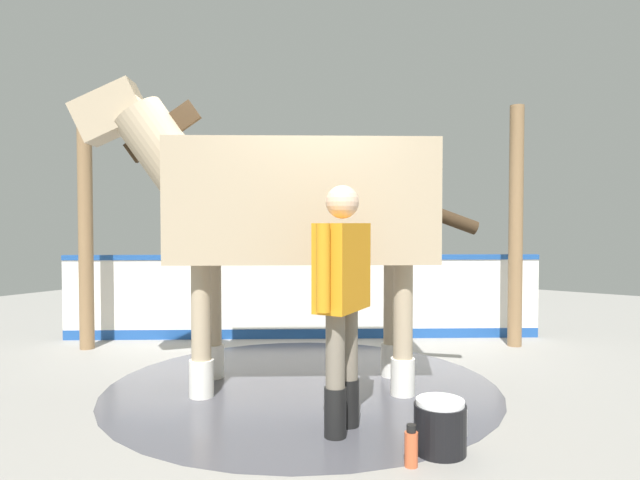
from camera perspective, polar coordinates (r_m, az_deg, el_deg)
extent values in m
cube|color=gray|center=(5.30, -1.69, -13.96)|extent=(16.00, 16.00, 0.02)
cylinder|color=#4C4C54|center=(4.91, -1.83, -15.09)|extent=(3.39, 3.39, 0.00)
cube|color=white|center=(6.71, -1.77, -6.24)|extent=(3.46, 4.79, 0.98)
cube|color=#1E4C99|center=(6.66, -1.78, -1.82)|extent=(3.48, 4.81, 0.06)
cube|color=#1E4C99|center=(6.78, -1.77, -9.82)|extent=(3.46, 4.80, 0.12)
cylinder|color=olive|center=(6.64, -23.49, 1.31)|extent=(0.16, 0.16, 2.78)
cylinder|color=olive|center=(6.63, 19.94, 1.36)|extent=(0.16, 0.16, 2.78)
cube|color=tan|center=(4.70, -1.85, 3.92)|extent=(2.09, 2.36, 1.01)
cylinder|color=tan|center=(4.59, -12.42, -9.30)|extent=(0.16, 0.16, 1.10)
cylinder|color=silver|center=(4.68, -12.38, -14.05)|extent=(0.20, 0.20, 0.31)
cylinder|color=tan|center=(5.12, -11.25, -8.11)|extent=(0.16, 0.16, 1.10)
cylinder|color=silver|center=(5.21, -11.22, -12.40)|extent=(0.20, 0.20, 0.31)
cylinder|color=tan|center=(4.58, 8.74, -9.29)|extent=(0.16, 0.16, 1.10)
cylinder|color=silver|center=(4.67, 8.71, -14.05)|extent=(0.20, 0.20, 0.31)
cylinder|color=tan|center=(5.12, 7.61, -8.10)|extent=(0.16, 0.16, 1.10)
cylinder|color=silver|center=(5.20, 7.59, -12.40)|extent=(0.20, 0.20, 0.31)
cylinder|color=tan|center=(4.89, -16.25, 9.18)|extent=(0.84, 0.92, 0.88)
cube|color=#382819|center=(4.92, -16.26, 10.93)|extent=(0.43, 0.57, 0.54)
cube|color=tan|center=(5.07, -21.18, 12.43)|extent=(0.61, 0.69, 0.56)
cylinder|color=#382819|center=(4.84, 12.43, 2.63)|extent=(0.50, 0.64, 0.35)
cylinder|color=black|center=(3.97, 3.02, -16.74)|extent=(0.15, 0.15, 0.33)
cylinder|color=slate|center=(3.86, 3.03, -10.84)|extent=(0.13, 0.13, 0.50)
cylinder|color=black|center=(3.78, 1.62, -17.70)|extent=(0.15, 0.15, 0.33)
cylinder|color=slate|center=(3.66, 1.63, -11.53)|extent=(0.13, 0.13, 0.50)
cube|color=orange|center=(3.68, 2.36, -2.84)|extent=(0.51, 0.28, 0.59)
cylinder|color=orange|center=(3.95, 4.12, -2.30)|extent=(0.09, 0.09, 0.56)
cylinder|color=orange|center=(3.41, 0.32, -2.95)|extent=(0.09, 0.09, 0.56)
sphere|color=beige|center=(3.67, 2.37, 4.03)|extent=(0.23, 0.23, 0.23)
cylinder|color=black|center=(3.64, 12.54, -18.83)|extent=(0.32, 0.32, 0.30)
cylinder|color=white|center=(3.58, 12.56, -16.33)|extent=(0.30, 0.30, 0.03)
cylinder|color=white|center=(3.95, 14.68, -18.13)|extent=(0.08, 0.08, 0.18)
cylinder|color=black|center=(3.91, 14.70, -16.63)|extent=(0.05, 0.05, 0.04)
cylinder|color=#CC5933|center=(3.44, 9.59, -20.93)|extent=(0.08, 0.08, 0.20)
cylinder|color=black|center=(3.40, 9.60, -19.00)|extent=(0.06, 0.06, 0.04)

